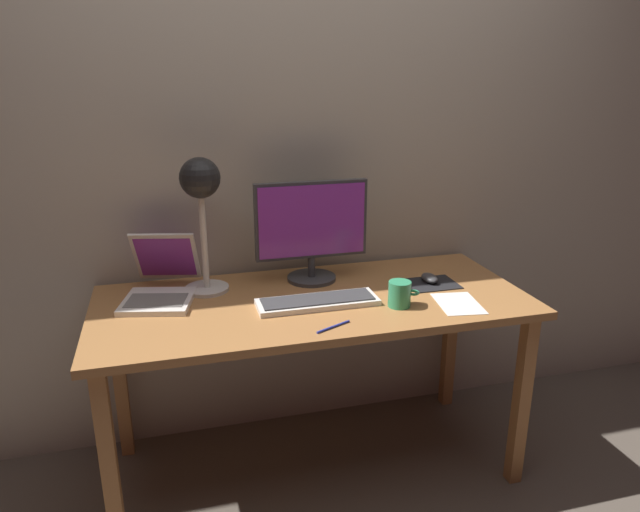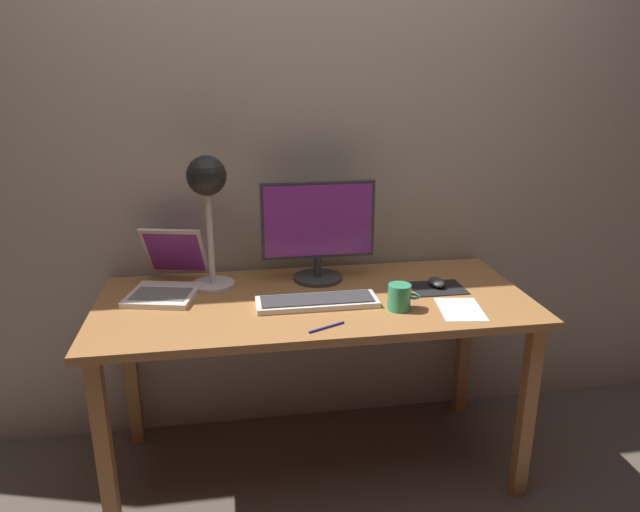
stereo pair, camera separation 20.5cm
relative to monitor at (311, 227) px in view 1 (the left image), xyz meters
name	(u,v)px [view 1 (the left image)]	position (x,y,z in m)	size (l,w,h in m)	color
ground_plane	(314,465)	(-0.04, -0.19, -0.96)	(4.80, 4.80, 0.00)	brown
back_wall	(288,134)	(-0.04, 0.21, 0.34)	(4.80, 0.06, 2.60)	#B2A893
desk	(313,318)	(-0.04, -0.19, -0.30)	(1.60, 0.70, 0.74)	#A8703D
monitor	(311,227)	(0.00, 0.00, 0.00)	(0.45, 0.20, 0.40)	#38383A
keyboard_main	(317,302)	(-0.04, -0.26, -0.21)	(0.44, 0.14, 0.03)	silver
laptop	(162,279)	(-0.58, -0.02, -0.16)	(0.32, 0.40, 0.23)	silver
desk_lamp	(201,194)	(-0.42, -0.01, 0.16)	(0.17, 0.17, 0.51)	beige
mousepad	(431,284)	(0.45, -0.17, -0.22)	(0.20, 0.16, 0.00)	black
mouse	(430,278)	(0.45, -0.16, -0.20)	(0.06, 0.10, 0.03)	#38383A
coffee_mug	(400,294)	(0.24, -0.35, -0.17)	(0.12, 0.08, 0.09)	#339966
paper_sheet_near_mouse	(458,304)	(0.45, -0.38, -0.22)	(0.15, 0.21, 0.00)	white
pen	(333,327)	(-0.05, -0.46, -0.22)	(0.01, 0.01, 0.14)	#2633A5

